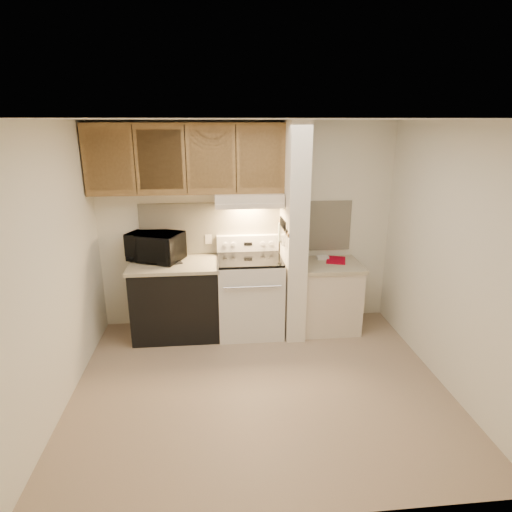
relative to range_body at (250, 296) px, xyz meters
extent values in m
plane|color=tan|center=(0.00, -1.16, -0.46)|extent=(3.60, 3.60, 0.00)
plane|color=white|center=(0.00, -1.16, 2.04)|extent=(3.60, 3.60, 0.00)
cube|color=white|center=(0.00, 0.34, 0.79)|extent=(3.60, 2.50, 0.02)
cube|color=white|center=(-1.80, -1.16, 0.79)|extent=(0.02, 3.00, 2.50)
cube|color=white|center=(1.80, -1.16, 0.79)|extent=(0.02, 3.00, 2.50)
cube|color=beige|center=(0.00, 0.33, 0.78)|extent=(2.60, 0.02, 0.63)
cube|color=silver|center=(0.00, 0.00, 0.00)|extent=(0.76, 0.65, 0.92)
cube|color=black|center=(0.00, -0.32, 0.04)|extent=(0.50, 0.01, 0.30)
cylinder|color=silver|center=(0.00, -0.35, 0.26)|extent=(0.65, 0.02, 0.02)
cube|color=black|center=(0.00, 0.00, 0.48)|extent=(0.74, 0.64, 0.03)
cube|color=silver|center=(0.00, 0.28, 0.59)|extent=(0.76, 0.08, 0.20)
cube|color=black|center=(0.00, 0.24, 0.59)|extent=(0.10, 0.01, 0.04)
cylinder|color=silver|center=(-0.28, 0.24, 0.59)|extent=(0.05, 0.02, 0.05)
cylinder|color=silver|center=(-0.18, 0.24, 0.59)|extent=(0.05, 0.02, 0.05)
cylinder|color=silver|center=(0.18, 0.24, 0.59)|extent=(0.05, 0.02, 0.05)
cylinder|color=silver|center=(0.28, 0.24, 0.59)|extent=(0.05, 0.02, 0.05)
cube|color=black|center=(-0.88, 0.01, -0.03)|extent=(1.00, 0.63, 0.87)
cube|color=#B5A98C|center=(-0.88, 0.01, 0.43)|extent=(1.04, 0.67, 0.04)
cube|color=black|center=(-0.89, -0.04, 0.46)|extent=(0.23, 0.15, 0.02)
cylinder|color=#1E5D4D|center=(-1.01, 0.01, 0.51)|extent=(0.11, 0.11, 0.11)
cube|color=beige|center=(-0.48, 0.32, 0.64)|extent=(0.08, 0.01, 0.12)
imported|color=black|center=(-1.10, 0.15, 0.62)|extent=(0.72, 0.62, 0.33)
cube|color=white|center=(0.51, -0.01, 0.79)|extent=(0.22, 0.70, 2.50)
cube|color=brown|center=(0.39, -0.01, 0.84)|extent=(0.01, 0.70, 0.04)
cube|color=black|center=(0.39, -0.06, 0.86)|extent=(0.02, 0.42, 0.04)
cube|color=silver|center=(0.38, -0.21, 0.76)|extent=(0.01, 0.03, 0.16)
cylinder|color=black|center=(0.38, -0.21, 0.91)|extent=(0.02, 0.02, 0.10)
cube|color=silver|center=(0.38, -0.13, 0.75)|extent=(0.01, 0.04, 0.18)
cylinder|color=black|center=(0.38, -0.13, 0.91)|extent=(0.02, 0.02, 0.10)
cube|color=silver|center=(0.38, -0.04, 0.74)|extent=(0.01, 0.04, 0.20)
cylinder|color=black|center=(0.38, -0.06, 0.91)|extent=(0.02, 0.02, 0.10)
cube|color=silver|center=(0.38, 0.03, 0.76)|extent=(0.01, 0.04, 0.16)
cylinder|color=black|center=(0.38, 0.02, 0.91)|extent=(0.02, 0.02, 0.10)
cube|color=silver|center=(0.38, 0.11, 0.75)|extent=(0.01, 0.04, 0.18)
cylinder|color=black|center=(0.38, 0.09, 0.91)|extent=(0.02, 0.02, 0.10)
cube|color=gray|center=(0.38, 0.17, 0.75)|extent=(0.03, 0.09, 0.23)
cube|color=beige|center=(0.97, -0.01, -0.06)|extent=(0.70, 0.60, 0.81)
cube|color=#B5A98C|center=(0.97, -0.01, 0.37)|extent=(0.74, 0.64, 0.04)
cube|color=#A30118|center=(1.07, 0.09, 0.40)|extent=(0.31, 0.36, 0.01)
cube|color=white|center=(0.92, 0.17, 0.41)|extent=(0.15, 0.11, 0.04)
cube|color=beige|center=(0.00, 0.12, 1.17)|extent=(0.78, 0.44, 0.15)
cube|color=beige|center=(0.00, -0.08, 1.12)|extent=(0.78, 0.04, 0.06)
cube|color=brown|center=(-0.69, 0.17, 1.62)|extent=(2.18, 0.33, 0.77)
cube|color=brown|center=(-1.51, 0.01, 1.62)|extent=(0.46, 0.01, 0.63)
cube|color=black|center=(-1.23, 0.01, 1.62)|extent=(0.01, 0.01, 0.73)
cube|color=brown|center=(-0.96, 0.01, 1.62)|extent=(0.46, 0.01, 0.63)
cube|color=black|center=(-0.69, 0.01, 1.62)|extent=(0.01, 0.01, 0.73)
cube|color=brown|center=(-0.42, 0.01, 1.62)|extent=(0.46, 0.01, 0.63)
cube|color=black|center=(-0.14, 0.01, 1.62)|extent=(0.01, 0.01, 0.73)
cube|color=brown|center=(0.13, 0.01, 1.62)|extent=(0.46, 0.01, 0.63)
camera|label=1|loc=(-0.40, -4.77, 2.03)|focal=30.00mm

